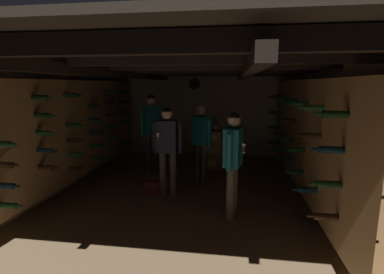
% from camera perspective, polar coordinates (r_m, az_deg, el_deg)
% --- Properties ---
extents(ground_plane, '(8.40, 8.40, 0.00)m').
position_cam_1_polar(ground_plane, '(5.27, -1.95, -11.63)').
color(ground_plane, '#8C7051').
extents(room_shell, '(4.72, 6.52, 2.41)m').
position_cam_1_polar(room_shell, '(5.18, -1.56, 4.30)').
color(room_shell, beige).
rests_on(room_shell, ground_plane).
extents(wine_crate_stack, '(0.52, 0.35, 0.90)m').
position_cam_1_polar(wine_crate_stack, '(6.89, 3.59, -2.42)').
color(wine_crate_stack, '#A37547').
rests_on(wine_crate_stack, ground_plane).
extents(display_bottle, '(0.08, 0.08, 0.35)m').
position_cam_1_polar(display_bottle, '(6.74, 4.66, 2.34)').
color(display_bottle, '#194723').
rests_on(display_bottle, wine_crate_stack).
extents(person_host_center, '(0.54, 0.32, 1.59)m').
position_cam_1_polar(person_host_center, '(5.08, -4.88, -1.28)').
color(person_host_center, '#4C473D').
rests_on(person_host_center, ground_plane).
extents(person_guest_rear_center, '(0.45, 0.39, 1.58)m').
position_cam_1_polar(person_guest_rear_center, '(5.71, 1.82, 0.04)').
color(person_guest_rear_center, '#2D2D33').
rests_on(person_guest_rear_center, ground_plane).
extents(person_guest_far_left, '(0.40, 0.45, 1.76)m').
position_cam_1_polar(person_guest_far_left, '(6.47, -7.92, 2.29)').
color(person_guest_far_left, '#2D2D33').
rests_on(person_guest_far_left, ground_plane).
extents(person_guest_mid_right, '(0.33, 0.53, 1.59)m').
position_cam_1_polar(person_guest_mid_right, '(4.27, 8.12, -3.64)').
color(person_guest_mid_right, brown).
rests_on(person_guest_mid_right, ground_plane).
extents(handbag, '(0.28, 0.12, 0.35)m').
position_cam_1_polar(handbag, '(5.44, -7.82, -9.70)').
color(handbag, '#591E19').
rests_on(handbag, ground_plane).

